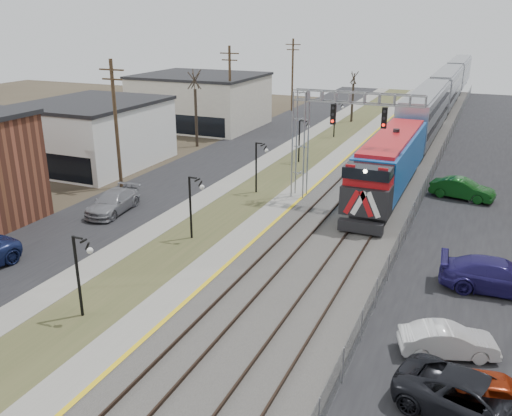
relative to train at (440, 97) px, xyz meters
The scene contains 22 objects.
street_west 36.15m from the train, 118.15° to the right, with size 7.00×120.00×0.04m, color black.
sidewalk 34.27m from the train, 111.47° to the right, with size 2.00×120.00×0.08m, color gray.
grass_median 33.29m from the train, 106.65° to the right, with size 4.00×120.00×0.06m, color #404625.
platform 32.55m from the train, 101.56° to the right, with size 2.00×120.00×0.24m, color gray.
ballast_bed 31.94m from the train, 92.70° to the right, with size 8.00×120.00×0.20m, color #595651.
platform_edge 32.38m from the train, 100.03° to the right, with size 0.24×120.00×0.01m, color gold.
track_near 32.08m from the train, 96.29° to the right, with size 1.58×120.00×0.15m.
track_far 31.89m from the train, 90.00° to the right, with size 1.58×120.00×0.15m.
train is the anchor object (origin of this frame).
signal_gantry 39.11m from the train, 96.30° to the right, with size 9.00×1.07×8.15m.
lampposts 49.42m from the train, 101.08° to the right, with size 0.14×62.14×4.00m.
utility_poles 46.36m from the train, 115.58° to the right, with size 0.28×80.28×10.00m.
fence 31.96m from the train, 85.14° to the right, with size 0.04×120.00×1.60m, color gray.
buildings_west 50.14m from the train, 121.90° to the right, with size 14.00×67.00×7.00m.
bare_trees 33.26m from the train, 123.10° to the right, with size 12.30×42.30×5.95m.
car_lot_a 58.77m from the train, 82.27° to the right, with size 1.73×4.31×1.47m, color maroon.
car_lot_b 55.67m from the train, 83.67° to the right, with size 1.35×3.88×1.28m, color silver.
car_lot_c 59.35m from the train, 82.85° to the right, with size 2.55×5.54×1.54m, color black.
car_lot_d 49.33m from the train, 80.76° to the right, with size 2.29×5.64×1.64m, color navy.
car_lot_e 34.21m from the train, 81.57° to the right, with size 1.61×3.99×1.36m, color gray.
car_lot_f 34.48m from the train, 81.22° to the right, with size 1.60×4.59×1.51m, color #0D4312.
car_street_b 49.85m from the train, 109.80° to the right, with size 2.07×5.09×1.48m, color gray.
Camera 1 is at (11.99, -8.77, 13.06)m, focal length 38.00 mm.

